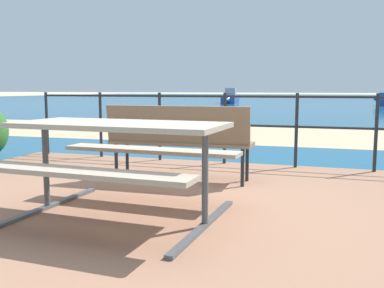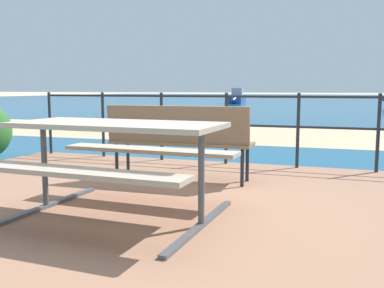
{
  "view_description": "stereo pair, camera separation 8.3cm",
  "coord_description": "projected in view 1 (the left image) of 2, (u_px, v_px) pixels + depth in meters",
  "views": [
    {
      "loc": [
        1.47,
        -3.43,
        1.11
      ],
      "look_at": [
        -0.05,
        1.18,
        0.49
      ],
      "focal_mm": 40.71,
      "sensor_mm": 36.0,
      "label": 1
    },
    {
      "loc": [
        1.55,
        -3.41,
        1.11
      ],
      "look_at": [
        -0.05,
        1.18,
        0.49
      ],
      "focal_mm": 40.71,
      "sensor_mm": 36.0,
      "label": 2
    }
  ],
  "objects": [
    {
      "name": "ground_plane",
      "position": [
        156.0,
        216.0,
        3.83
      ],
      "size": [
        240.0,
        240.0,
        0.0
      ],
      "primitive_type": "plane",
      "color": "beige"
    },
    {
      "name": "boat_near",
      "position": [
        230.0,
        98.0,
        32.63
      ],
      "size": [
        1.36,
        3.83,
        1.15
      ],
      "rotation": [
        0.0,
        0.0,
        4.82
      ],
      "color": "#2D478C",
      "rests_on": "sea_water"
    },
    {
      "name": "patio_paving",
      "position": [
        156.0,
        212.0,
        3.83
      ],
      "size": [
        6.4,
        5.2,
        0.06
      ],
      "primitive_type": "cube",
      "color": "#996B51",
      "rests_on": "ground"
    },
    {
      "name": "beach_strip",
      "position": [
        271.0,
        134.0,
        10.6
      ],
      "size": [
        54.06,
        5.37,
        0.01
      ],
      "primitive_type": "cube",
      "rotation": [
        0.0,
        0.0,
        0.02
      ],
      "color": "tan",
      "rests_on": "ground"
    },
    {
      "name": "sea_water",
      "position": [
        320.0,
        100.0,
        41.51
      ],
      "size": [
        90.0,
        90.0,
        0.01
      ],
      "primitive_type": "cube",
      "color": "#145B84",
      "rests_on": "ground"
    },
    {
      "name": "park_bench",
      "position": [
        178.0,
        136.0,
        4.92
      ],
      "size": [
        1.67,
        0.46,
        0.86
      ],
      "rotation": [
        0.0,
        0.0,
        3.17
      ],
      "color": "#7A6047",
      "rests_on": "patio_paving"
    },
    {
      "name": "railing_fence",
      "position": [
        225.0,
        120.0,
        6.08
      ],
      "size": [
        5.94,
        0.04,
        0.99
      ],
      "color": "#1E2328",
      "rests_on": "patio_paving"
    },
    {
      "name": "picnic_table",
      "position": [
        119.0,
        144.0,
        3.51
      ],
      "size": [
        1.76,
        1.47,
        0.78
      ],
      "rotation": [
        0.0,
        0.0,
        -0.04
      ],
      "color": "tan",
      "rests_on": "patio_paving"
    }
  ]
}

